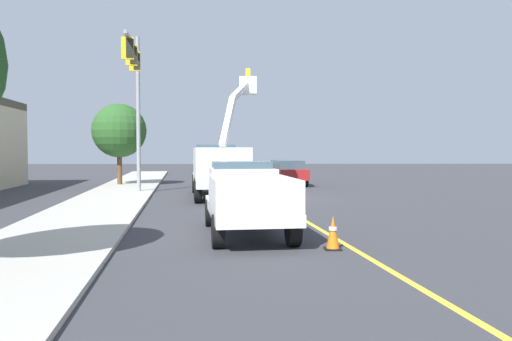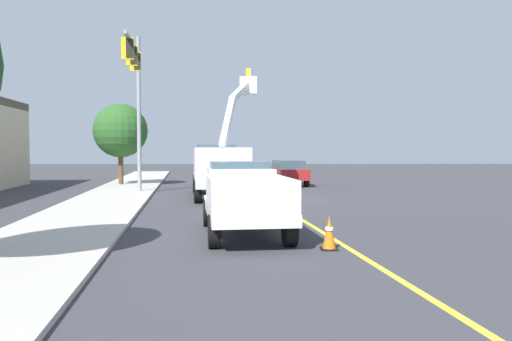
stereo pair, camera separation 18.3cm
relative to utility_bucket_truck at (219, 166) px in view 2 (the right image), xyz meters
name	(u,v)px [view 2 (the right image)]	position (x,y,z in m)	size (l,w,h in m)	color
ground	(267,198)	(-0.93, -2.42, -1.60)	(120.00, 120.00, 0.00)	#38383D
sidewalk_far_side	(110,199)	(-1.80, 5.11, -1.54)	(60.00, 3.60, 0.12)	#B2ADA3
lane_centre_stripe	(267,198)	(-0.93, -2.42, -1.60)	(50.00, 0.16, 0.01)	yellow
utility_bucket_truck	(219,166)	(0.00, 0.00, 0.00)	(8.43, 3.66, 6.73)	silver
service_pickup_truck	(244,196)	(-11.77, -1.34, -0.48)	(5.81, 2.74, 2.06)	white
passing_minivan	(289,171)	(8.42, -4.22, -0.63)	(4.99, 2.44, 1.69)	maroon
traffic_cone_leading	(329,233)	(-13.92, -3.41, -1.19)	(0.40, 0.40, 0.83)	black
traffic_cone_mid_front	(279,198)	(-5.01, -2.73, -1.19)	(0.40, 0.40, 0.84)	black
traffic_cone_mid_rear	(244,184)	(4.51, -1.22, -1.25)	(0.40, 0.40, 0.71)	black
traffic_signal_mast	(136,82)	(0.66, 4.37, 4.30)	(6.24, 1.01, 8.65)	gray
street_tree_right	(120,131)	(7.93, 6.97, 2.06)	(3.56, 3.56, 5.45)	brown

